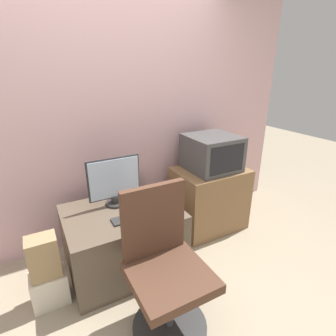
# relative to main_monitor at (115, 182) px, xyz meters

# --- Properties ---
(ground_plane) EXTENTS (12.00, 12.00, 0.00)m
(ground_plane) POSITION_rel_main_monitor_xyz_m (0.10, -0.90, -0.79)
(ground_plane) COLOR tan
(wall_back) EXTENTS (4.40, 0.05, 2.60)m
(wall_back) POSITION_rel_main_monitor_xyz_m (0.10, 0.43, 0.51)
(wall_back) COLOR beige
(wall_back) RESTS_ON ground_plane
(desk) EXTENTS (0.98, 0.76, 0.57)m
(desk) POSITION_rel_main_monitor_xyz_m (-0.00, -0.14, -0.51)
(desk) COLOR brown
(desk) RESTS_ON ground_plane
(side_stand) EXTENTS (0.76, 0.55, 0.71)m
(side_stand) POSITION_rel_main_monitor_xyz_m (1.08, 0.01, -0.44)
(side_stand) COLOR olive
(side_stand) RESTS_ON ground_plane
(main_monitor) EXTENTS (0.47, 0.19, 0.44)m
(main_monitor) POSITION_rel_main_monitor_xyz_m (0.00, 0.00, 0.00)
(main_monitor) COLOR #2D2D2D
(main_monitor) RESTS_ON desk
(keyboard) EXTENTS (0.28, 0.12, 0.01)m
(keyboard) POSITION_rel_main_monitor_xyz_m (0.01, -0.30, -0.21)
(keyboard) COLOR #2D2D2D
(keyboard) RESTS_ON desk
(mouse) EXTENTS (0.07, 0.04, 0.03)m
(mouse) POSITION_rel_main_monitor_xyz_m (0.23, -0.31, -0.20)
(mouse) COLOR silver
(mouse) RESTS_ON desk
(crt_tv) EXTENTS (0.51, 0.51, 0.37)m
(crt_tv) POSITION_rel_main_monitor_xyz_m (1.09, 0.02, 0.10)
(crt_tv) COLOR #474747
(crt_tv) RESTS_ON side_stand
(office_chair) EXTENTS (0.53, 0.53, 1.03)m
(office_chair) POSITION_rel_main_monitor_xyz_m (0.06, -0.85, -0.34)
(office_chair) COLOR #333333
(office_chair) RESTS_ON ground_plane
(cardboard_box_lower) EXTENTS (0.26, 0.20, 0.27)m
(cardboard_box_lower) POSITION_rel_main_monitor_xyz_m (-0.66, -0.28, -0.66)
(cardboard_box_lower) COLOR beige
(cardboard_box_lower) RESTS_ON ground_plane
(cardboard_box_upper) EXTENTS (0.21, 0.17, 0.33)m
(cardboard_box_upper) POSITION_rel_main_monitor_xyz_m (-0.66, -0.28, -0.36)
(cardboard_box_upper) COLOR #A3845B
(cardboard_box_upper) RESTS_ON cardboard_box_lower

